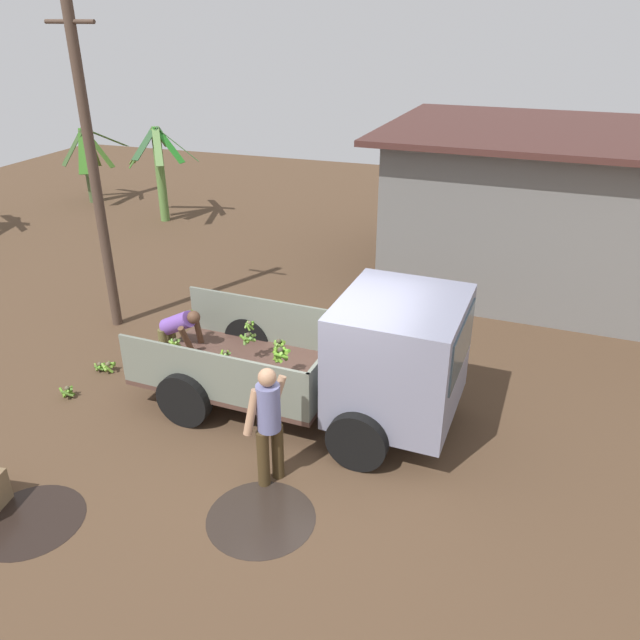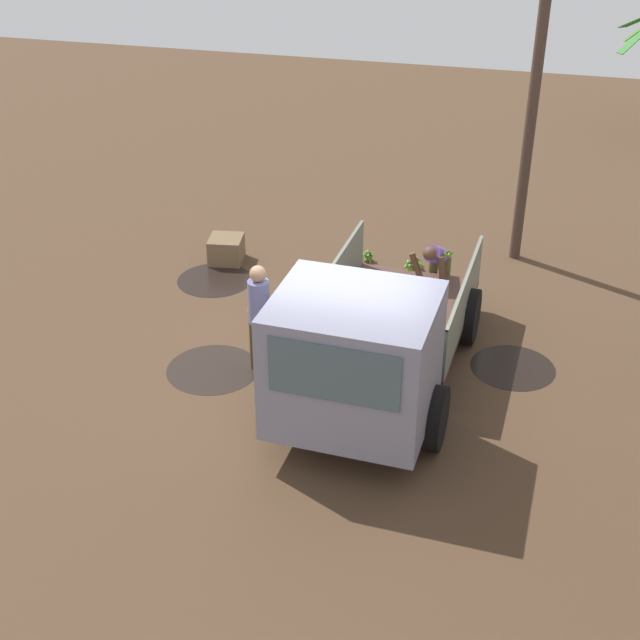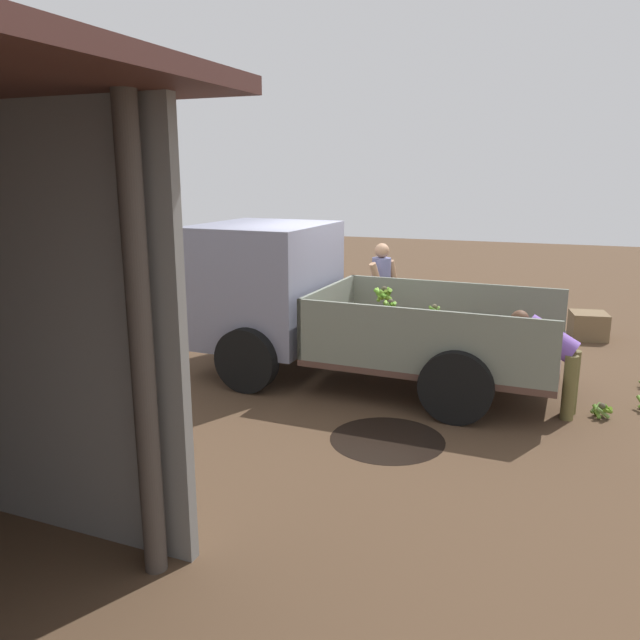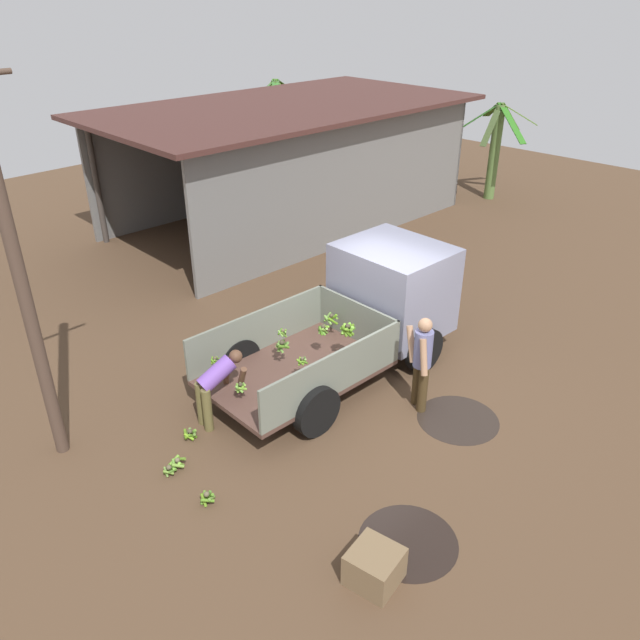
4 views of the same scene
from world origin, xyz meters
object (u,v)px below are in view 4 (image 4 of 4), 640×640
at_px(person_worker_loading, 216,383).
at_px(banana_bunch_on_ground_2, 169,469).
at_px(utility_pole, 19,272).
at_px(banana_bunch_on_ground_1, 207,497).
at_px(banana_bunch_on_ground_3, 178,462).
at_px(banana_bunch_on_ground_0, 190,434).
at_px(wooden_crate_0, 374,566).
at_px(cargo_truck, 378,301).
at_px(person_foreground_visitor, 422,359).

height_order(person_worker_loading, banana_bunch_on_ground_2, person_worker_loading).
distance_m(utility_pole, banana_bunch_on_ground_1, 3.93).
distance_m(banana_bunch_on_ground_1, banana_bunch_on_ground_3, 0.90).
bearing_deg(person_worker_loading, banana_bunch_on_ground_1, -123.69).
xyz_separation_m(utility_pole, banana_bunch_on_ground_0, (1.52, -1.20, -2.90)).
relative_size(banana_bunch_on_ground_1, banana_bunch_on_ground_3, 1.01).
bearing_deg(banana_bunch_on_ground_0, wooden_crate_0, -90.47).
relative_size(cargo_truck, person_worker_loading, 4.11).
bearing_deg(banana_bunch_on_ground_1, banana_bunch_on_ground_2, 92.06).
height_order(cargo_truck, wooden_crate_0, cargo_truck).
distance_m(person_foreground_visitor, banana_bunch_on_ground_3, 4.15).
height_order(cargo_truck, person_worker_loading, cargo_truck).
bearing_deg(person_foreground_visitor, utility_pole, -4.55).
distance_m(banana_bunch_on_ground_1, banana_bunch_on_ground_2, 0.87).
bearing_deg(banana_bunch_on_ground_2, utility_pole, 116.55).
xyz_separation_m(cargo_truck, person_worker_loading, (-3.46, 0.46, -0.37)).
bearing_deg(person_foreground_visitor, cargo_truck, -87.71).
distance_m(cargo_truck, banana_bunch_on_ground_1, 4.91).
bearing_deg(banana_bunch_on_ground_3, banana_bunch_on_ground_1, -98.30).
bearing_deg(banana_bunch_on_ground_2, banana_bunch_on_ground_3, 8.54).
relative_size(banana_bunch_on_ground_0, banana_bunch_on_ground_2, 1.18).
bearing_deg(person_worker_loading, person_foreground_visitor, -29.97).
height_order(banana_bunch_on_ground_1, wooden_crate_0, wooden_crate_0).
height_order(banana_bunch_on_ground_0, banana_bunch_on_ground_2, banana_bunch_on_ground_0).
distance_m(person_foreground_visitor, person_worker_loading, 3.34).
xyz_separation_m(person_foreground_visitor, wooden_crate_0, (-3.22, -1.71, -0.71)).
distance_m(person_foreground_visitor, banana_bunch_on_ground_2, 4.29).
height_order(person_worker_loading, banana_bunch_on_ground_0, person_worker_loading).
distance_m(utility_pole, wooden_crate_0, 5.89).
distance_m(utility_pole, person_worker_loading, 3.32).
height_order(cargo_truck, person_foreground_visitor, cargo_truck).
bearing_deg(banana_bunch_on_ground_0, person_worker_loading, 3.75).
relative_size(person_foreground_visitor, person_worker_loading, 1.41).
bearing_deg(cargo_truck, banana_bunch_on_ground_3, -177.15).
bearing_deg(person_worker_loading, banana_bunch_on_ground_3, -148.22).
bearing_deg(wooden_crate_0, banana_bunch_on_ground_3, 98.54).
height_order(person_foreground_visitor, banana_bunch_on_ground_2, person_foreground_visitor).
height_order(banana_bunch_on_ground_1, banana_bunch_on_ground_3, banana_bunch_on_ground_1).
bearing_deg(utility_pole, banana_bunch_on_ground_1, -71.18).
bearing_deg(wooden_crate_0, banana_bunch_on_ground_2, 101.30).
bearing_deg(person_foreground_visitor, banana_bunch_on_ground_2, 7.67).
xyz_separation_m(cargo_truck, banana_bunch_on_ground_0, (-4.06, 0.42, -1.01)).
xyz_separation_m(banana_bunch_on_ground_0, wooden_crate_0, (-0.03, -3.78, 0.13)).
bearing_deg(wooden_crate_0, person_worker_loading, 80.51).
xyz_separation_m(person_worker_loading, banana_bunch_on_ground_3, (-1.14, -0.47, -0.62)).
distance_m(person_worker_loading, wooden_crate_0, 3.90).
distance_m(banana_bunch_on_ground_2, wooden_crate_0, 3.39).
relative_size(cargo_truck, banana_bunch_on_ground_2, 22.81).
xyz_separation_m(utility_pole, wooden_crate_0, (1.49, -4.98, -2.77)).
height_order(person_worker_loading, wooden_crate_0, person_worker_loading).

